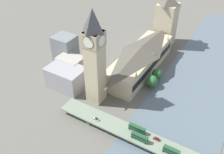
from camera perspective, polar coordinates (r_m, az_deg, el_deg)
The scene contains 16 objects.
ground_plane at distance 225.77m, azimuth 9.12°, elevation -0.55°, with size 600.00×600.00×0.00m, color #605E56.
river_water at distance 218.59m, azimuth 18.21°, elevation -3.57°, with size 63.49×360.00×0.30m, color slate.
parliament_hall at distance 229.72m, azimuth 6.56°, elevation 4.21°, with size 26.53×90.54×25.05m.
clock_tower at distance 178.59m, azimuth -4.03°, elevation 4.85°, with size 13.18×13.18×76.26m.
victoria_tower at distance 272.05m, azimuth 12.27°, elevation 12.45°, with size 19.42×19.42×57.75m.
road_bridge at distance 167.55m, azimuth 11.86°, elevation -15.61°, with size 158.99×13.62×5.32m.
double_decker_bus_lead at distance 170.46m, azimuth 5.72°, elevation -11.64°, with size 11.88×2.48×4.90m.
double_decker_bus_mid at distance 165.92m, azimuth 6.32°, elevation -13.50°, with size 11.49×2.49×4.87m.
double_decker_bus_rear at distance 162.37m, azimuth 13.41°, elevation -16.12°, with size 10.57×2.62×4.97m.
car_northbound_mid at distance 178.65m, azimuth -3.57°, elevation -9.56°, with size 4.33×1.84×1.40m.
car_southbound_tail at distance 169.13m, azimuth 10.18°, elevation -13.74°, with size 4.47×1.87×1.42m.
city_block_west at distance 225.91m, azimuth -9.33°, elevation 2.41°, with size 22.06×16.29×18.93m.
city_block_center at distance 239.94m, azimuth -10.57°, elevation 5.97°, with size 19.68×17.36×29.56m.
city_block_east at distance 213.47m, azimuth -10.39°, elevation -0.05°, with size 31.05×21.45×18.60m.
tree_embankment_near at distance 213.20m, azimuth 9.10°, elevation -0.92°, with size 9.97×9.97×11.39m.
tree_embankment_mid at distance 221.96m, azimuth 10.28°, elevation 0.72°, with size 9.06×9.06×11.19m.
Camera 1 is at (-60.62, 170.69, 134.78)m, focal length 40.00 mm.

